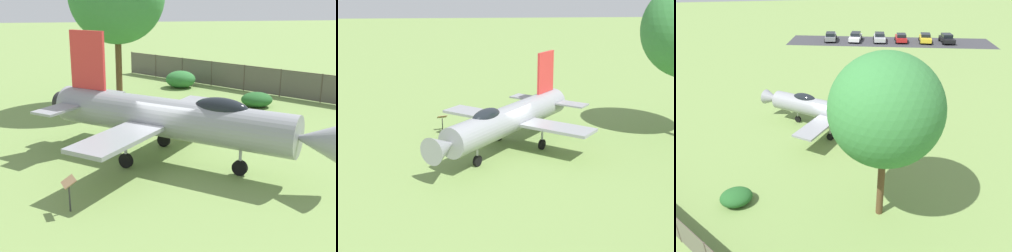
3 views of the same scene
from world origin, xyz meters
TOP-DOWN VIEW (x-y plane):
  - ground_plane at (0.00, 0.00)m, footprint 200.00×200.00m
  - display_jet at (0.22, 0.28)m, footprint 9.72×11.24m
  - info_plaque at (4.07, -3.70)m, footprint 0.69×0.56m

SIDE VIEW (x-z plane):
  - ground_plane at x=0.00m, z-range 0.00..0.00m
  - info_plaque at x=4.07m, z-range 0.28..1.43m
  - display_jet at x=0.22m, z-range -0.70..4.48m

